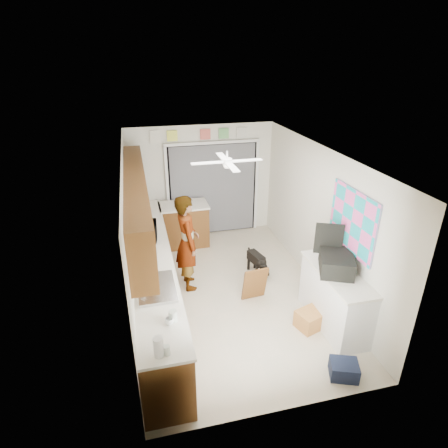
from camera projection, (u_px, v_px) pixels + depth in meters
floor at (229, 292)px, 6.67m from camera, size 5.00×5.00×0.00m
ceiling at (230, 153)px, 5.62m from camera, size 5.00×5.00×0.00m
wall_back at (202, 182)px, 8.35m from camera, size 3.20×0.00×3.20m
wall_front at (289, 328)px, 3.94m from camera, size 3.20×0.00×3.20m
wall_left at (130, 239)px, 5.80m from camera, size 0.00×5.00×5.00m
wall_right at (319, 219)px, 6.49m from camera, size 0.00×5.00×5.00m
left_base_cabinets at (154, 280)px, 6.20m from camera, size 0.60×4.80×0.90m
left_countertop at (152, 255)px, 6.00m from camera, size 0.62×4.80×0.04m
upper_cabinets at (137, 200)px, 5.78m from camera, size 0.32×4.00×0.80m
sink_basin at (157, 288)px, 5.11m from camera, size 0.50×0.76×0.06m
faucet at (142, 284)px, 5.03m from camera, size 0.03×0.03×0.22m
peninsula_base at (184, 225)px, 8.13m from camera, size 1.00×0.60×0.90m
peninsula_top at (183, 205)px, 7.94m from camera, size 1.04×0.64×0.04m
back_opening_recess at (213, 190)px, 8.46m from camera, size 2.00×0.06×2.10m
curtain_panel at (213, 190)px, 8.42m from camera, size 1.90×0.03×2.05m
door_trim_left at (168, 194)px, 8.21m from camera, size 0.06×0.04×2.10m
door_trim_right at (256, 187)px, 8.65m from camera, size 0.06×0.04×2.10m
door_trim_head at (213, 143)px, 7.98m from camera, size 2.10×0.04×0.06m
header_frame_0 at (172, 136)px, 7.75m from camera, size 0.22×0.02×0.22m
header_frame_2 at (205, 134)px, 7.90m from camera, size 0.22×0.02×0.22m
header_frame_3 at (224, 133)px, 7.99m from camera, size 0.22×0.02×0.22m
header_frame_4 at (242, 133)px, 8.07m from camera, size 0.22×0.02×0.22m
route66_sign at (155, 137)px, 7.67m from camera, size 0.22×0.02×0.26m
right_counter_base at (335, 299)px, 5.71m from camera, size 0.50×1.40×0.90m
right_counter_top at (338, 273)px, 5.51m from camera, size 0.54×1.44×0.04m
abstract_painting at (352, 221)px, 5.43m from camera, size 0.03×1.15×0.95m
ceiling_fan at (227, 162)px, 5.87m from camera, size 1.14×1.14×0.24m
microwave at (147, 232)px, 6.43m from camera, size 0.37×0.52×0.27m
soap_bottle at (143, 264)px, 5.37m from camera, size 0.16×0.16×0.34m
cup at (169, 321)px, 4.44m from camera, size 0.11×0.11×0.08m
jar_a at (173, 316)px, 4.48m from camera, size 0.11×0.11×0.14m
jar_b at (167, 350)px, 3.99m from camera, size 0.09×0.09×0.11m
paper_towel_roll at (159, 347)px, 3.95m from camera, size 0.12×0.12×0.24m
suitcase at (336, 263)px, 5.49m from camera, size 0.68×0.76×0.27m
suitcase_rim at (335, 269)px, 5.53m from camera, size 0.64×0.71×0.02m
suitcase_lid at (329, 239)px, 5.64m from camera, size 0.40×0.20×0.50m
cardboard_box at (311, 319)px, 5.77m from camera, size 0.53×0.46×0.28m
navy_crate at (344, 369)px, 4.89m from camera, size 0.44×0.40×0.22m
cabinet_door_panel at (255, 284)px, 6.32m from camera, size 0.44×0.21×0.63m
man at (187, 243)px, 6.50m from camera, size 0.45×0.66×1.75m
dog at (256, 262)px, 7.17m from camera, size 0.38×0.62×0.45m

